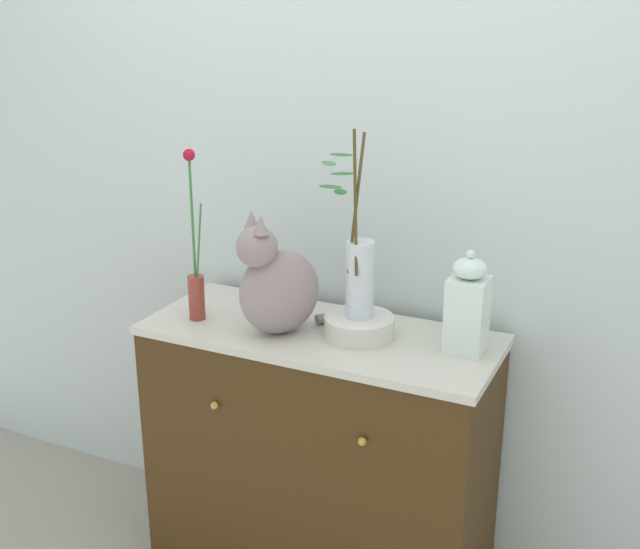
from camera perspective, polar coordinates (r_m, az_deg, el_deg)
wall_back at (r=2.58m, az=2.88°, el=6.71°), size 4.40×0.08×2.60m
sideboard at (r=2.64m, az=-0.00°, el=-12.96°), size 1.08×0.47×0.90m
cat_sitting at (r=2.37m, az=-3.09°, el=-0.74°), size 0.32×0.38×0.38m
vase_slim_green at (r=2.51m, az=-8.81°, el=-0.27°), size 0.06×0.05×0.54m
bowl_porcelain at (r=2.38m, az=2.79°, el=-3.71°), size 0.21×0.21×0.06m
vase_glass_clear at (r=2.33m, az=2.77°, el=0.15°), size 0.15×0.15×0.55m
jar_lidded_porcelain at (r=2.29m, az=10.42°, el=-2.25°), size 0.11×0.11×0.30m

